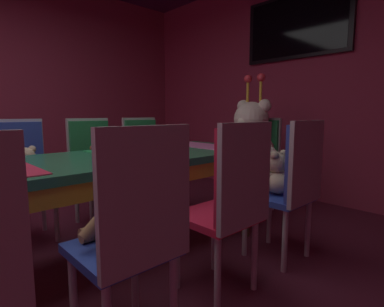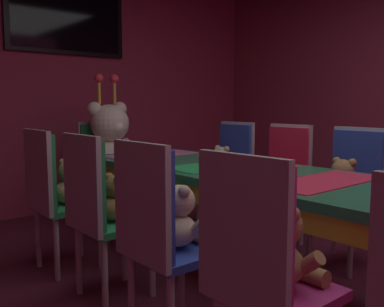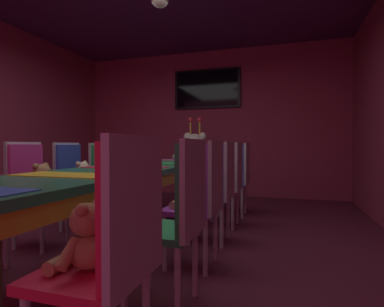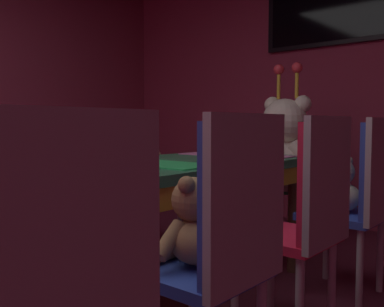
{
  "view_description": "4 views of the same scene",
  "coord_description": "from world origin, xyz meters",
  "px_view_note": "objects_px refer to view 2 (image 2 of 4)",
  "views": [
    {
      "loc": [
        1.87,
        -0.33,
        1.03
      ],
      "look_at": [
        0.2,
        1.24,
        0.73
      ],
      "focal_mm": 28.36,
      "sensor_mm": 36.0,
      "label": 1
    },
    {
      "loc": [
        -2.0,
        -1.26,
        1.15
      ],
      "look_at": [
        0.09,
        1.19,
        0.78
      ],
      "focal_mm": 40.13,
      "sensor_mm": 36.0,
      "label": 2
    },
    {
      "loc": [
        1.46,
        -2.57,
        0.95
      ],
      "look_at": [
        0.22,
        1.43,
        0.84
      ],
      "focal_mm": 28.29,
      "sensor_mm": 36.0,
      "label": 3
    },
    {
      "loc": [
        1.7,
        -0.83,
        0.95
      ],
      "look_at": [
        -0.22,
        1.4,
        0.75
      ],
      "focal_mm": 41.02,
      "sensor_mm": 36.0,
      "label": 4
    }
  ],
  "objects_px": {
    "chair_left_4": "(95,202)",
    "throne_chair": "(102,162)",
    "teddy_left_2": "(281,251)",
    "teddy_left_3": "(180,220)",
    "king_teddy_bear": "(111,146)",
    "banquet_table": "(324,197)",
    "chair_left_2": "(256,260)",
    "teddy_left_4": "(117,201)",
    "chair_right_3": "(353,181)",
    "chair_right_4": "(284,171)",
    "chair_left_3": "(155,225)",
    "teddy_right_3": "(342,184)",
    "chair_left_5": "(50,187)",
    "teddy_left_5": "(71,185)",
    "wall_tv": "(67,18)",
    "chair_right_5": "(231,163)",
    "teddy_right_5": "(220,165)"
  },
  "relations": [
    {
      "from": "teddy_left_2",
      "to": "chair_right_4",
      "type": "xyz_separation_m",
      "value": [
        1.58,
        1.2,
        -0.0
      ]
    },
    {
      "from": "chair_left_3",
      "to": "teddy_left_5",
      "type": "xyz_separation_m",
      "value": [
        0.14,
        1.21,
        -0.0
      ]
    },
    {
      "from": "banquet_table",
      "to": "chair_left_4",
      "type": "relative_size",
      "value": 3.83
    },
    {
      "from": "teddy_left_2",
      "to": "throne_chair",
      "type": "height_order",
      "value": "throne_chair"
    },
    {
      "from": "teddy_left_4",
      "to": "chair_left_5",
      "type": "xyz_separation_m",
      "value": [
        -0.17,
        0.6,
        0.02
      ]
    },
    {
      "from": "teddy_left_3",
      "to": "teddy_right_3",
      "type": "distance_m",
      "value": 1.45
    },
    {
      "from": "teddy_left_2",
      "to": "king_teddy_bear",
      "type": "distance_m",
      "value": 2.64
    },
    {
      "from": "banquet_table",
      "to": "king_teddy_bear",
      "type": "distance_m",
      "value": 2.26
    },
    {
      "from": "teddy_left_2",
      "to": "teddy_left_4",
      "type": "distance_m",
      "value": 1.22
    },
    {
      "from": "teddy_left_2",
      "to": "wall_tv",
      "type": "height_order",
      "value": "wall_tv"
    },
    {
      "from": "chair_left_5",
      "to": "teddy_right_5",
      "type": "relative_size",
      "value": 2.97
    },
    {
      "from": "teddy_left_4",
      "to": "chair_right_3",
      "type": "xyz_separation_m",
      "value": [
        1.58,
        -0.62,
        0.02
      ]
    },
    {
      "from": "chair_left_4",
      "to": "chair_right_3",
      "type": "xyz_separation_m",
      "value": [
        1.72,
        -0.62,
        0.0
      ]
    },
    {
      "from": "banquet_table",
      "to": "teddy_left_2",
      "type": "height_order",
      "value": "teddy_left_2"
    },
    {
      "from": "chair_left_3",
      "to": "chair_left_4",
      "type": "distance_m",
      "value": 0.61
    },
    {
      "from": "teddy_left_3",
      "to": "teddy_left_4",
      "type": "relative_size",
      "value": 1.11
    },
    {
      "from": "teddy_left_5",
      "to": "chair_right_4",
      "type": "xyz_separation_m",
      "value": [
        1.6,
        -0.61,
        0.0
      ]
    },
    {
      "from": "banquet_table",
      "to": "chair_left_2",
      "type": "height_order",
      "value": "chair_left_2"
    },
    {
      "from": "chair_right_4",
      "to": "throne_chair",
      "type": "bearing_deg",
      "value": -60.09
    },
    {
      "from": "teddy_left_4",
      "to": "chair_right_3",
      "type": "distance_m",
      "value": 1.7
    },
    {
      "from": "teddy_right_3",
      "to": "throne_chair",
      "type": "xyz_separation_m",
      "value": [
        -0.72,
        2.12,
        0.0
      ]
    },
    {
      "from": "chair_left_2",
      "to": "teddy_left_4",
      "type": "relative_size",
      "value": 3.27
    },
    {
      "from": "teddy_left_3",
      "to": "king_teddy_bear",
      "type": "height_order",
      "value": "king_teddy_bear"
    },
    {
      "from": "teddy_left_2",
      "to": "chair_left_4",
      "type": "distance_m",
      "value": 1.23
    },
    {
      "from": "throne_chair",
      "to": "wall_tv",
      "type": "height_order",
      "value": "wall_tv"
    },
    {
      "from": "chair_left_2",
      "to": "teddy_left_3",
      "type": "xyz_separation_m",
      "value": [
        0.14,
        0.6,
        -0.0
      ]
    },
    {
      "from": "chair_left_2",
      "to": "chair_right_4",
      "type": "distance_m",
      "value": 2.11
    },
    {
      "from": "chair_left_5",
      "to": "chair_right_3",
      "type": "bearing_deg",
      "value": -34.91
    },
    {
      "from": "chair_left_5",
      "to": "throne_chair",
      "type": "height_order",
      "value": "same"
    },
    {
      "from": "chair_left_2",
      "to": "chair_left_3",
      "type": "xyz_separation_m",
      "value": [
        -0.01,
        0.6,
        0.0
      ]
    },
    {
      "from": "banquet_table",
      "to": "teddy_left_3",
      "type": "distance_m",
      "value": 0.8
    },
    {
      "from": "throne_chair",
      "to": "teddy_left_2",
      "type": "bearing_deg",
      "value": -14.84
    },
    {
      "from": "teddy_right_5",
      "to": "wall_tv",
      "type": "distance_m",
      "value": 2.25
    },
    {
      "from": "teddy_left_3",
      "to": "chair_left_4",
      "type": "distance_m",
      "value": 0.63
    },
    {
      "from": "chair_left_4",
      "to": "throne_chair",
      "type": "distance_m",
      "value": 1.72
    },
    {
      "from": "chair_left_4",
      "to": "chair_right_4",
      "type": "bearing_deg",
      "value": -0.4
    },
    {
      "from": "chair_left_4",
      "to": "throne_chair",
      "type": "height_order",
      "value": "same"
    },
    {
      "from": "teddy_left_3",
      "to": "chair_left_4",
      "type": "relative_size",
      "value": 0.34
    },
    {
      "from": "teddy_right_3",
      "to": "chair_right_4",
      "type": "distance_m",
      "value": 0.63
    },
    {
      "from": "chair_left_3",
      "to": "chair_right_5",
      "type": "distance_m",
      "value": 2.14
    },
    {
      "from": "teddy_left_3",
      "to": "king_teddy_bear",
      "type": "distance_m",
      "value": 2.07
    },
    {
      "from": "banquet_table",
      "to": "chair_right_4",
      "type": "height_order",
      "value": "chair_right_4"
    },
    {
      "from": "chair_left_4",
      "to": "teddy_left_5",
      "type": "xyz_separation_m",
      "value": [
        0.12,
        0.6,
        -0.0
      ]
    },
    {
      "from": "banquet_table",
      "to": "chair_right_4",
      "type": "distance_m",
      "value": 1.27
    },
    {
      "from": "teddy_right_3",
      "to": "teddy_left_5",
      "type": "bearing_deg",
      "value": -39.96
    },
    {
      "from": "teddy_left_3",
      "to": "chair_right_5",
      "type": "xyz_separation_m",
      "value": [
        1.61,
        1.23,
        0.0
      ]
    },
    {
      "from": "teddy_left_5",
      "to": "chair_right_5",
      "type": "height_order",
      "value": "chair_right_5"
    },
    {
      "from": "teddy_left_5",
      "to": "teddy_right_5",
      "type": "xyz_separation_m",
      "value": [
        1.47,
        0.02,
        -0.0
      ]
    },
    {
      "from": "teddy_left_5",
      "to": "chair_right_3",
      "type": "relative_size",
      "value": 0.34
    },
    {
      "from": "banquet_table",
      "to": "king_teddy_bear",
      "type": "xyz_separation_m",
      "value": [
        0.0,
        2.25,
        0.11
      ]
    }
  ]
}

